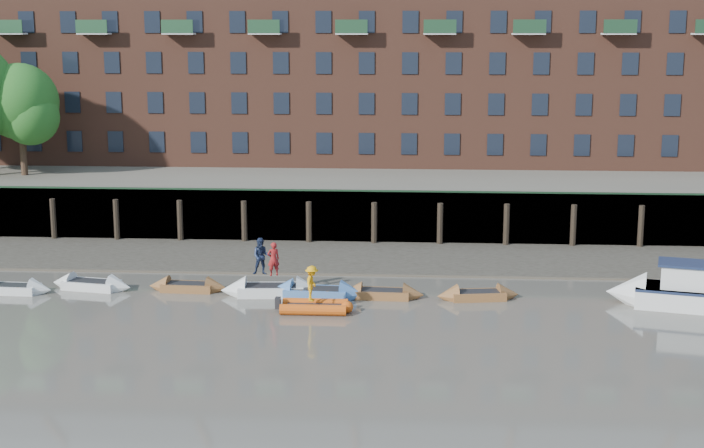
# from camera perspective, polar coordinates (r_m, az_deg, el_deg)

# --- Properties ---
(ground) EXTENTS (220.00, 220.00, 0.00)m
(ground) POSITION_cam_1_polar(r_m,az_deg,el_deg) (39.17, -3.04, -8.03)
(ground) COLOR #5C584E
(ground) RESTS_ON ground
(foreshore) EXTENTS (110.00, 8.00, 0.50)m
(foreshore) POSITION_cam_1_polar(r_m,az_deg,el_deg) (56.39, -0.90, -1.98)
(foreshore) COLOR #3D382F
(foreshore) RESTS_ON ground
(mud_band) EXTENTS (110.00, 1.60, 0.10)m
(mud_band) POSITION_cam_1_polar(r_m,az_deg,el_deg) (53.10, -1.20, -2.82)
(mud_band) COLOR #4C4336
(mud_band) RESTS_ON ground
(river_wall) EXTENTS (110.00, 1.23, 3.30)m
(river_wall) POSITION_cam_1_polar(r_m,az_deg,el_deg) (60.33, -0.57, 0.45)
(river_wall) COLOR #2D2A26
(river_wall) RESTS_ON ground
(bank_terrace) EXTENTS (110.00, 28.00, 3.20)m
(bank_terrace) POSITION_cam_1_polar(r_m,az_deg,el_deg) (73.71, 0.22, 2.45)
(bank_terrace) COLOR #5E594D
(bank_terrace) RESTS_ON ground
(apartment_terrace) EXTENTS (80.60, 15.56, 20.98)m
(apartment_terrace) POSITION_cam_1_polar(r_m,az_deg,el_deg) (73.83, 0.27, 11.21)
(apartment_terrace) COLOR brown
(apartment_terrace) RESTS_ON bank_terrace
(rowboat_0) EXTENTS (4.14, 1.39, 1.19)m
(rowboat_0) POSITION_cam_1_polar(r_m,az_deg,el_deg) (51.82, -19.18, -3.58)
(rowboat_0) COLOR silver
(rowboat_0) RESTS_ON ground
(rowboat_1) EXTENTS (4.48, 2.02, 1.25)m
(rowboat_1) POSITION_cam_1_polar(r_m,az_deg,el_deg) (51.37, -14.92, -3.44)
(rowboat_1) COLOR silver
(rowboat_1) RESTS_ON ground
(rowboat_2) EXTENTS (4.05, 1.36, 1.16)m
(rowboat_2) POSITION_cam_1_polar(r_m,az_deg,el_deg) (50.00, -9.52, -3.63)
(rowboat_2) COLOR brown
(rowboat_2) RESTS_ON ground
(rowboat_3) EXTENTS (5.10, 1.82, 1.45)m
(rowboat_3) POSITION_cam_1_polar(r_m,az_deg,el_deg) (48.68, -4.71, -3.86)
(rowboat_3) COLOR silver
(rowboat_3) RESTS_ON ground
(rowboat_4) EXTENTS (4.89, 1.74, 1.39)m
(rowboat_4) POSITION_cam_1_polar(r_m,az_deg,el_deg) (48.10, -2.09, -4.03)
(rowboat_4) COLOR #4774B1
(rowboat_4) RESTS_ON ground
(rowboat_5) EXTENTS (4.12, 1.36, 1.18)m
(rowboat_5) POSITION_cam_1_polar(r_m,az_deg,el_deg) (48.07, 1.78, -4.08)
(rowboat_5) COLOR brown
(rowboat_5) RESTS_ON ground
(rowboat_6) EXTENTS (4.18, 1.80, 1.17)m
(rowboat_6) POSITION_cam_1_polar(r_m,az_deg,el_deg) (48.19, 7.34, -4.13)
(rowboat_6) COLOR brown
(rowboat_6) RESTS_ON ground
(rib_tender) EXTENTS (3.36, 1.59, 0.58)m
(rib_tender) POSITION_cam_1_polar(r_m,az_deg,el_deg) (45.73, -2.04, -4.83)
(rib_tender) COLOR #CD4F10
(rib_tender) RESTS_ON ground
(motor_launch) EXTENTS (7.13, 3.85, 2.80)m
(motor_launch) POSITION_cam_1_polar(r_m,az_deg,el_deg) (48.86, 18.03, -3.77)
(motor_launch) COLOR silver
(motor_launch) RESTS_ON ground
(person_rower_a) EXTENTS (0.72, 0.62, 1.68)m
(person_rower_a) POSITION_cam_1_polar(r_m,az_deg,el_deg) (48.38, -4.59, -2.04)
(person_rower_a) COLOR maroon
(person_rower_a) RESTS_ON rowboat_3
(person_rower_b) EXTENTS (0.97, 0.80, 1.86)m
(person_rower_b) POSITION_cam_1_polar(r_m,az_deg,el_deg) (48.61, -5.29, -1.88)
(person_rower_b) COLOR #19233F
(person_rower_b) RESTS_ON rowboat_3
(person_rib_crew) EXTENTS (0.72, 1.13, 1.67)m
(person_rib_crew) POSITION_cam_1_polar(r_m,az_deg,el_deg) (45.41, -2.35, -3.48)
(person_rib_crew) COLOR orange
(person_rib_crew) RESTS_ON rib_tender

